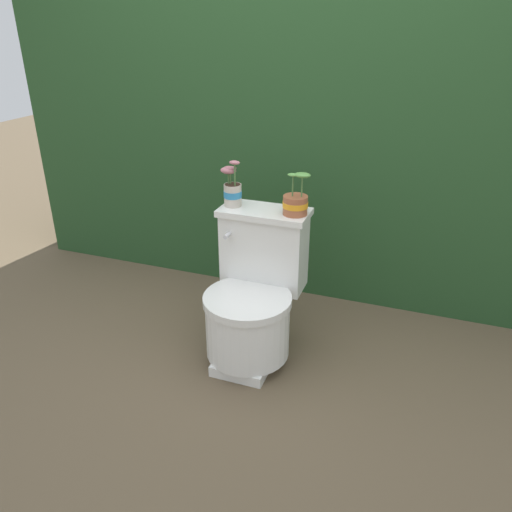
# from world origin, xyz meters

# --- Properties ---
(ground_plane) EXTENTS (12.00, 12.00, 0.00)m
(ground_plane) POSITION_xyz_m (0.00, 0.00, 0.00)
(ground_plane) COLOR brown
(hedge_backdrop) EXTENTS (3.57, 0.83, 1.68)m
(hedge_backdrop) POSITION_xyz_m (0.00, 1.18, 0.84)
(hedge_backdrop) COLOR #234723
(hedge_backdrop) RESTS_ON ground
(toilet) EXTENTS (0.43, 0.55, 0.71)m
(toilet) POSITION_xyz_m (-0.02, 0.10, 0.31)
(toilet) COLOR white
(toilet) RESTS_ON ground
(potted_plant_left) EXTENTS (0.11, 0.09, 0.23)m
(potted_plant_left) POSITION_xyz_m (-0.18, 0.25, 0.79)
(potted_plant_left) COLOR beige
(potted_plant_left) RESTS_ON toilet
(potted_plant_midleft) EXTENTS (0.12, 0.12, 0.20)m
(potted_plant_midleft) POSITION_xyz_m (0.14, 0.24, 0.77)
(potted_plant_midleft) COLOR #9E5638
(potted_plant_midleft) RESTS_ON toilet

